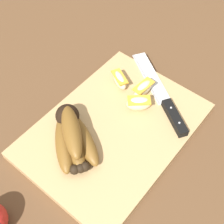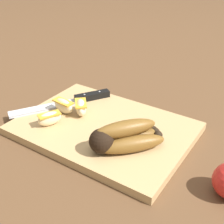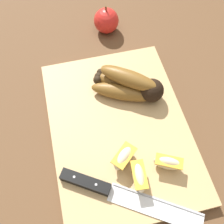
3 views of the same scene
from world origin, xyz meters
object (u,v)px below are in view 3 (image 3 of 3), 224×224
object	(u,v)px
apple_wedge_near	(124,157)
apple_wedge_middle	(139,176)
banana_bunch	(130,84)
whole_apple	(106,21)
chefs_knife	(109,190)
apple_wedge_far	(168,163)

from	to	relation	value
apple_wedge_near	apple_wedge_middle	distance (m)	0.05
apple_wedge_middle	banana_bunch	bearing A→B (deg)	-10.55
whole_apple	apple_wedge_middle	bearing A→B (deg)	175.27
apple_wedge_near	whole_apple	xyz separation A→B (m)	(0.39, -0.05, -0.01)
chefs_knife	whole_apple	world-z (taller)	whole_apple
apple_wedge_middle	whole_apple	xyz separation A→B (m)	(0.44, -0.04, -0.01)
apple_wedge_middle	apple_wedge_far	xyz separation A→B (m)	(0.01, -0.06, -0.00)
banana_bunch	apple_wedge_middle	world-z (taller)	banana_bunch
whole_apple	apple_wedge_far	bearing A→B (deg)	-176.23
whole_apple	banana_bunch	bearing A→B (deg)	-179.33
chefs_knife	banana_bunch	bearing A→B (deg)	-24.60
banana_bunch	chefs_knife	distance (m)	0.24
chefs_knife	whole_apple	distance (m)	0.46
apple_wedge_near	banana_bunch	bearing A→B (deg)	-19.03
chefs_knife	apple_wedge_far	xyz separation A→B (m)	(0.02, -0.12, 0.01)
apple_wedge_near	apple_wedge_far	distance (m)	0.09
banana_bunch	apple_wedge_near	distance (m)	0.17
apple_wedge_far	banana_bunch	bearing A→B (deg)	7.34
chefs_knife	apple_wedge_near	xyz separation A→B (m)	(0.05, -0.04, 0.01)
chefs_knife	apple_wedge_far	distance (m)	0.13
banana_bunch	chefs_knife	size ratio (longest dim) A/B	0.65
whole_apple	chefs_knife	bearing A→B (deg)	167.72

